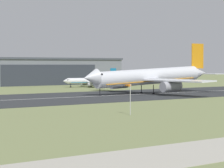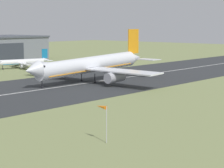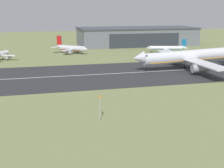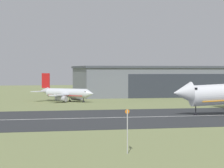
# 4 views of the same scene
# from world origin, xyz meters

# --- Properties ---
(ground_plane) EXTENTS (656.04, 656.04, 0.00)m
(ground_plane) POSITION_xyz_m (0.00, 55.61, 0.00)
(ground_plane) COLOR #7A8451
(runway_strip) EXTENTS (416.04, 49.10, 0.06)m
(runway_strip) POSITION_xyz_m (0.00, 111.22, 0.03)
(runway_strip) COLOR #2B2D30
(runway_strip) RESTS_ON ground_plane
(runway_centreline) EXTENTS (374.44, 0.70, 0.01)m
(runway_centreline) POSITION_xyz_m (0.00, 111.22, 0.07)
(runway_centreline) COLOR silver
(runway_centreline) RESTS_ON runway_strip
(hangar_building) EXTENTS (85.71, 35.27, 13.06)m
(hangar_building) POSITION_xyz_m (50.20, 210.62, 6.55)
(hangar_building) COLOR slate
(hangar_building) RESTS_ON ground_plane
(airplane_parked_centre) EXTENTS (21.88, 21.23, 10.20)m
(airplane_parked_centre) POSITION_xyz_m (-2.69, 176.67, 3.06)
(airplane_parked_centre) COLOR silver
(airplane_parked_centre) RESTS_ON ground_plane
(windsock_pole) EXTENTS (1.01, 2.77, 6.05)m
(windsock_pole) POSITION_xyz_m (-11.77, 59.31, 5.44)
(windsock_pole) COLOR #B7B7BC
(windsock_pole) RESTS_ON ground_plane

